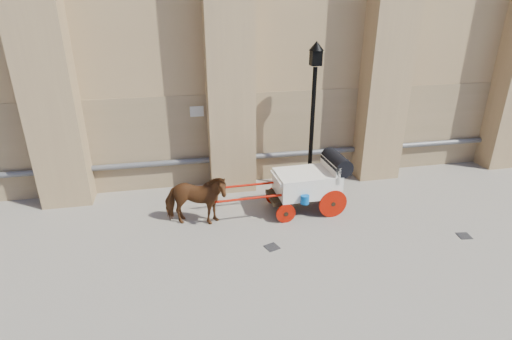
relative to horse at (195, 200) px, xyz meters
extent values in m
plane|color=gray|center=(2.30, -1.45, -0.74)|extent=(90.00, 90.00, 0.00)
cube|color=#937855|center=(4.30, 2.70, 0.76)|extent=(44.00, 0.35, 3.00)
cylinder|color=#59595B|center=(4.30, 2.43, 0.16)|extent=(42.00, 0.18, 0.18)
cube|color=beige|center=(0.30, 2.52, 1.76)|extent=(0.42, 0.04, 0.32)
imported|color=brown|center=(0.00, 0.00, 0.00)|extent=(1.87, 1.16, 1.47)
cube|color=black|center=(3.08, 0.20, -0.23)|extent=(2.04, 0.98, 0.11)
cube|color=white|center=(3.17, 0.20, 0.13)|extent=(1.77, 1.20, 0.64)
cube|color=white|center=(3.86, 0.22, 0.50)|extent=(0.17, 1.15, 0.50)
cube|color=white|center=(2.39, 0.17, 0.36)|extent=(0.35, 1.02, 0.09)
cylinder|color=black|center=(4.04, 0.23, 0.68)|extent=(0.55, 1.16, 0.51)
cylinder|color=#A30F02|center=(3.78, -0.35, -0.32)|extent=(0.82, 0.08, 0.82)
cylinder|color=#A30F02|center=(3.75, 0.78, -0.32)|extent=(0.82, 0.08, 0.82)
cylinder|color=#A30F02|center=(2.41, -0.39, -0.46)|extent=(0.55, 0.07, 0.55)
cylinder|color=#A30F02|center=(2.37, 0.74, -0.46)|extent=(0.55, 0.07, 0.55)
cylinder|color=#A30F02|center=(1.58, -0.26, 0.04)|extent=(2.20, 0.13, 0.06)
cylinder|color=#A30F02|center=(1.56, 0.56, 0.04)|extent=(2.20, 0.13, 0.06)
cylinder|color=#0254AF|center=(2.92, -0.45, -0.05)|extent=(0.24, 0.24, 0.24)
cylinder|color=black|center=(3.72, 1.56, 1.21)|extent=(0.13, 0.13, 3.88)
cone|color=black|center=(3.72, 1.56, -0.54)|extent=(0.39, 0.39, 0.39)
cube|color=black|center=(3.72, 1.56, 3.42)|extent=(0.30, 0.30, 0.45)
cone|color=black|center=(3.72, 1.56, 3.74)|extent=(0.43, 0.43, 0.26)
cube|color=black|center=(1.75, -1.50, -0.73)|extent=(0.41, 0.41, 0.01)
cube|color=black|center=(6.79, -2.00, -0.73)|extent=(0.36, 0.36, 0.01)
camera|label=1|loc=(-0.29, -9.62, 4.94)|focal=28.00mm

